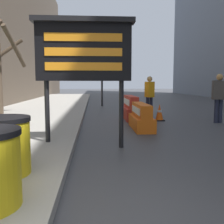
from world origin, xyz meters
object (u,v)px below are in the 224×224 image
Objects in this scene: traffic_light_near_curb at (102,61)px; pedestrian_passerby at (219,94)px; message_board at (84,52)px; jersey_barrier_orange_far at (141,118)px; pedestrian_worker at (149,93)px; barrel_drum_middle at (1,146)px; jersey_barrier_red_striped at (131,109)px; traffic_cone_near at (159,113)px.

traffic_light_near_curb reaches higher than pedestrian_passerby.
message_board is 1.54× the size of jersey_barrier_orange_far.
pedestrian_worker is (0.89, 3.00, 0.65)m from jersey_barrier_orange_far.
pedestrian_worker is at bearing 64.48° from message_board.
pedestrian_worker is (3.57, 7.23, 0.44)m from barrel_drum_middle.
pedestrian_worker is (2.51, 5.27, -1.04)m from message_board.
traffic_light_near_curb reaches higher than pedestrian_worker.
jersey_barrier_red_striped reaches higher than traffic_cone_near.
message_board is at bearing -37.38° from pedestrian_worker.
traffic_light_near_curb is (-0.94, 7.95, 2.35)m from jersey_barrier_orange_far.
traffic_light_near_curb is at bearing 99.35° from jersey_barrier_red_striped.
message_board is 5.04m from traffic_cone_near.
jersey_barrier_red_striped is 1.17× the size of pedestrian_worker.
traffic_cone_near is 0.37× the size of pedestrian_worker.
barrel_drum_middle is at bearing 55.00° from pedestrian_passerby.
traffic_light_near_curb reaches higher than message_board.
jersey_barrier_orange_far is 3.16m from pedestrian_passerby.
pedestrian_worker reaches higher than traffic_cone_near.
traffic_light_near_curb reaches higher than barrel_drum_middle.
barrel_drum_middle is 0.29× the size of message_board.
traffic_light_near_curb is 2.17× the size of pedestrian_passerby.
pedestrian_passerby is at bearing 43.18° from barrel_drum_middle.
message_board is 10.26m from traffic_light_near_curb.
pedestrian_passerby reaches higher than barrel_drum_middle.
jersey_barrier_orange_far is (1.63, 2.27, -1.69)m from message_board.
jersey_barrier_orange_far is at bearing 57.54° from barrel_drum_middle.
barrel_drum_middle is 12.49m from traffic_light_near_curb.
pedestrian_passerby is (1.93, -0.64, 0.70)m from traffic_cone_near.
jersey_barrier_orange_far is (2.69, 4.22, -0.21)m from barrel_drum_middle.
traffic_light_near_curb is at bearing 107.05° from traffic_cone_near.
barrel_drum_middle is 2.68m from message_board.
jersey_barrier_red_striped is 3.22m from pedestrian_passerby.
message_board is 4.32× the size of traffic_cone_near.
message_board is at bearing -123.57° from traffic_cone_near.
traffic_light_near_curb is at bearing -49.09° from pedestrian_passerby.
pedestrian_passerby is (3.85, -6.92, -1.69)m from traffic_light_near_curb.
jersey_barrier_red_striped is (2.69, 6.49, -0.15)m from barrel_drum_middle.
barrel_drum_middle is 0.45× the size of jersey_barrier_orange_far.
traffic_cone_near is at bearing 59.50° from jersey_barrier_orange_far.
traffic_cone_near is (0.99, -0.59, -0.09)m from jersey_barrier_red_striped.
traffic_light_near_curb is at bearing -171.65° from pedestrian_worker.
traffic_light_near_curb is 5.55m from pedestrian_worker.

